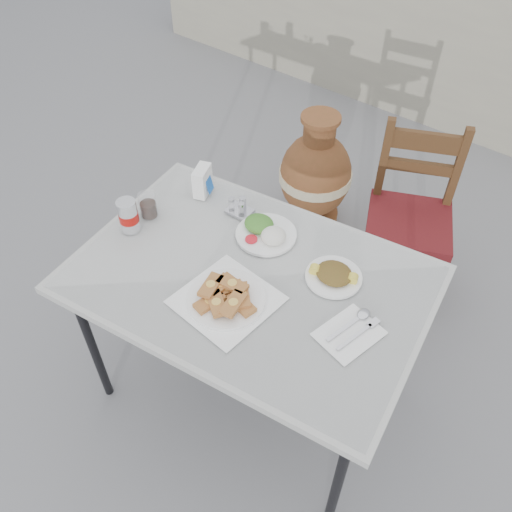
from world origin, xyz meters
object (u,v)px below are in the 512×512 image
Objects in this scene: soda_can at (128,216)px; cola_glass at (148,206)px; chair at (410,216)px; terracotta_urn at (315,176)px; salad_chopped_plate at (334,275)px; napkin_holder at (202,181)px; cafe_table at (250,286)px; condiment_caddy at (239,208)px; salad_rice_plate at (266,231)px; pide_plate at (226,295)px.

soda_can reaches higher than cola_glass.
terracotta_urn is (-0.61, 0.13, -0.13)m from chair.
cola_glass is 1.24m from chair.
soda_can reaches higher than terracotta_urn.
cola_glass reaches higher than salad_chopped_plate.
salad_chopped_plate is 0.77m from cola_glass.
cola_glass is 0.14× the size of terracotta_urn.
napkin_holder reaches higher than cola_glass.
cafe_table is 10.02× the size of soda_can.
napkin_holder is at bearing 77.67° from soda_can.
cola_glass reaches higher than condiment_caddy.
condiment_caddy is (-0.48, 0.07, 0.01)m from salad_chopped_plate.
cola_glass is at bearing -139.71° from condiment_caddy.
salad_rice_plate is at bearing -69.65° from terracotta_urn.
salad_rice_plate is 0.32m from salad_chopped_plate.
pide_plate reaches higher than salad_chopped_plate.
chair reaches higher than salad_rice_plate.
chair is (0.70, 1.07, -0.36)m from soda_can.
salad_chopped_plate reaches higher than cafe_table.
soda_can is 1.32× the size of condiment_caddy.
chair is at bearing 53.88° from cola_glass.
cola_glass is 1.19m from terracotta_urn.
condiment_caddy reaches higher than cafe_table.
salad_rice_plate reaches higher than terracotta_urn.
napkin_holder reaches higher than salad_rice_plate.
condiment_caddy is (-0.25, 0.37, -0.00)m from pide_plate.
condiment_caddy is 0.92m from chair.
cola_glass is 0.25m from napkin_holder.
chair reaches higher than cafe_table.
condiment_caddy is at bearing 123.75° from pide_plate.
salad_rice_plate is 1.74× the size of soda_can.
terracotta_urn is at bearing 67.68° from napkin_holder.
salad_chopped_plate is (0.32, -0.03, -0.00)m from salad_rice_plate.
pide_plate is 0.54m from cola_glass.
cola_glass is at bearing -94.92° from terracotta_urn.
terracotta_urn is (-0.17, 0.87, -0.45)m from condiment_caddy.
napkin_holder reaches higher than cafe_table.
condiment_caddy reaches higher than salad_chopped_plate.
cafe_table is at bearing 9.96° from soda_can.
soda_can is at bearing -123.34° from napkin_holder.
salad_chopped_plate is 2.01× the size of cola_glass.
cola_glass reaches higher than salad_rice_plate.
cafe_table is 1.24m from terracotta_urn.
pide_plate is 3.22× the size of condiment_caddy.
salad_rice_plate reaches higher than salad_chopped_plate.
salad_rice_plate is 1.16× the size of salad_chopped_plate.
terracotta_urn is (-0.42, 1.10, -0.37)m from cafe_table.
terracotta_urn is (-0.42, 1.24, -0.45)m from pide_plate.
chair is (0.19, 1.11, -0.33)m from pide_plate.
salad_chopped_plate is at bearing 53.19° from pide_plate.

